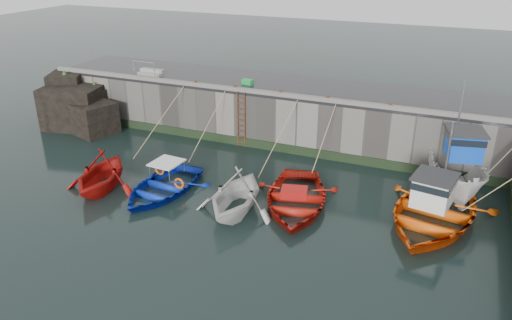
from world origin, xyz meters
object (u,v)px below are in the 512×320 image
at_px(boat_far_white, 456,172).
at_px(bollard_d, 328,99).
at_px(ladder, 241,120).
at_px(boat_near_blacktrim, 236,211).
at_px(boat_near_blue, 162,192).
at_px(boat_far_orange, 433,211).
at_px(boat_near_navy, 295,205).
at_px(bollard_c, 281,93).
at_px(fish_crate, 248,82).
at_px(bollard_e, 390,106).
at_px(bollard_a, 196,83).
at_px(boat_near_white, 103,188).
at_px(bollard_b, 235,88).

xyz_separation_m(boat_far_white, bollard_d, (-6.71, 1.55, 2.31)).
xyz_separation_m(ladder, boat_near_blacktrim, (2.89, -6.95, -1.59)).
bearing_deg(boat_near_blue, boat_far_orange, 14.17).
distance_m(boat_near_blue, boat_near_navy, 6.28).
bearing_deg(bollard_c, fish_crate, 151.03).
bearing_deg(bollard_e, boat_near_blue, -142.33).
bearing_deg(bollard_a, fish_crate, 28.31).
bearing_deg(ladder, bollard_a, 173.62).
relative_size(bollard_a, bollard_d, 1.00).
relative_size(boat_near_blacktrim, fish_crate, 6.93).
relative_size(boat_near_navy, bollard_d, 20.27).
height_order(boat_near_white, bollard_c, bollard_c).
height_order(boat_near_blue, bollard_c, bollard_c).
bearing_deg(boat_near_blacktrim, bollard_c, 91.68).
height_order(ladder, bollard_d, bollard_d).
bearing_deg(bollard_b, ladder, -33.86).
xyz_separation_m(boat_near_navy, fish_crate, (-5.45, 7.20, 3.30)).
bearing_deg(bollard_e, fish_crate, 170.37).
bearing_deg(boat_near_blue, bollard_b, 89.22).
distance_m(boat_near_blacktrim, boat_near_navy, 2.67).
distance_m(boat_far_white, fish_crate, 12.46).
relative_size(boat_near_blacktrim, bollard_b, 15.53).
xyz_separation_m(boat_near_white, bollard_a, (0.91, 7.76, 3.30)).
height_order(ladder, bollard_a, bollard_a).
xyz_separation_m(ladder, fish_crate, (-0.36, 1.76, 1.71)).
distance_m(boat_near_navy, boat_far_orange, 5.83).
bearing_deg(fish_crate, boat_far_white, -3.96).
relative_size(ladder, boat_near_blue, 0.64).
height_order(boat_near_blue, bollard_e, bollard_e).
bearing_deg(boat_near_white, boat_near_blue, 1.43).
bearing_deg(boat_near_navy, fish_crate, 113.00).
bearing_deg(ladder, bollard_e, 2.40).
relative_size(boat_near_blue, bollard_a, 17.93).
distance_m(boat_near_blue, boat_far_white, 13.74).
relative_size(ladder, boat_far_orange, 0.42).
bearing_deg(bollard_a, bollard_d, 0.00).
bearing_deg(fish_crate, bollard_c, -18.89).
relative_size(boat_near_blacktrim, bollard_a, 15.53).
distance_m(boat_far_orange, bollard_b, 12.64).
bearing_deg(boat_near_blacktrim, bollard_e, 51.23).
xyz_separation_m(ladder, boat_far_orange, (10.82, -4.50, -1.14)).
bearing_deg(boat_near_blacktrim, boat_near_white, -179.79).
xyz_separation_m(boat_near_blacktrim, bollard_a, (-5.89, 7.29, 3.30)).
height_order(boat_far_orange, bollard_a, boat_far_orange).
distance_m(bollard_a, bollard_e, 11.00).
height_order(boat_near_blue, boat_far_orange, boat_far_orange).
relative_size(boat_near_white, boat_far_white, 0.67).
height_order(boat_far_white, bollard_b, boat_far_white).
relative_size(boat_far_white, bollard_c, 22.52).
bearing_deg(ladder, boat_near_blacktrim, -67.42).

